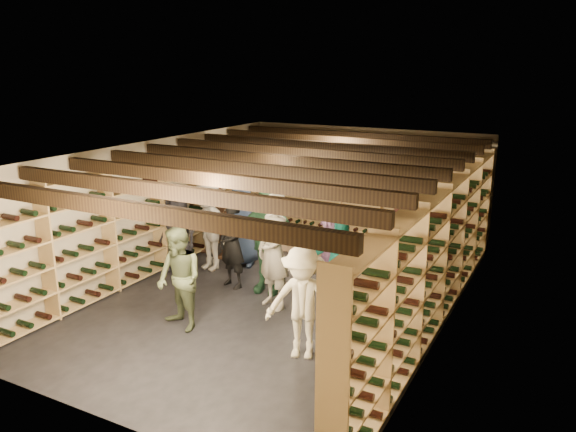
# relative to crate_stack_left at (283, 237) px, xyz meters

# --- Properties ---
(ground) EXTENTS (8.00, 8.00, 0.00)m
(ground) POSITION_rel_crate_stack_left_xyz_m (1.06, -2.08, -0.26)
(ground) COLOR black
(ground) RESTS_ON ground
(walls) EXTENTS (5.52, 8.02, 2.40)m
(walls) POSITION_rel_crate_stack_left_xyz_m (1.06, -2.08, 0.95)
(walls) COLOR #B5AA8D
(walls) RESTS_ON ground
(ceiling) EXTENTS (5.50, 8.00, 0.01)m
(ceiling) POSITION_rel_crate_stack_left_xyz_m (1.06, -2.08, 2.15)
(ceiling) COLOR beige
(ceiling) RESTS_ON walls
(ceiling_joists) EXTENTS (5.40, 7.12, 0.18)m
(ceiling_joists) POSITION_rel_crate_stack_left_xyz_m (1.06, -2.08, 2.01)
(ceiling_joists) COLOR black
(ceiling_joists) RESTS_ON ground
(wine_rack_left) EXTENTS (0.32, 7.50, 2.15)m
(wine_rack_left) POSITION_rel_crate_stack_left_xyz_m (-1.51, -2.08, 0.82)
(wine_rack_left) COLOR tan
(wine_rack_left) RESTS_ON ground
(wine_rack_right) EXTENTS (0.32, 7.50, 2.15)m
(wine_rack_right) POSITION_rel_crate_stack_left_xyz_m (3.63, -2.08, 0.82)
(wine_rack_right) COLOR tan
(wine_rack_right) RESTS_ON ground
(wine_rack_back) EXTENTS (4.70, 0.30, 2.15)m
(wine_rack_back) POSITION_rel_crate_stack_left_xyz_m (1.06, 1.75, 0.82)
(wine_rack_back) COLOR tan
(wine_rack_back) RESTS_ON ground
(crate_stack_left) EXTENTS (0.58, 0.49, 0.51)m
(crate_stack_left) POSITION_rel_crate_stack_left_xyz_m (0.00, 0.00, 0.00)
(crate_stack_left) COLOR tan
(crate_stack_left) RESTS_ON ground
(crate_stack_right) EXTENTS (0.54, 0.39, 0.51)m
(crate_stack_right) POSITION_rel_crate_stack_left_xyz_m (0.46, -0.03, 0.00)
(crate_stack_right) COLOR tan
(crate_stack_right) RESTS_ON ground
(crate_loose) EXTENTS (0.57, 0.45, 0.17)m
(crate_loose) POSITION_rel_crate_stack_left_xyz_m (1.00, -0.15, -0.17)
(crate_loose) COLOR tan
(crate_loose) RESTS_ON ground
(person_0) EXTENTS (0.78, 0.52, 1.56)m
(person_0) POSITION_rel_crate_stack_left_xyz_m (-1.12, -2.02, 0.52)
(person_0) COLOR black
(person_0) RESTS_ON ground
(person_1) EXTENTS (0.65, 0.51, 1.56)m
(person_1) POSITION_rel_crate_stack_left_xyz_m (0.21, -2.23, 0.53)
(person_1) COLOR black
(person_1) RESTS_ON ground
(person_2) EXTENTS (0.89, 0.79, 1.53)m
(person_2) POSITION_rel_crate_stack_left_xyz_m (0.43, -3.94, 0.51)
(person_2) COLOR #4A5636
(person_2) RESTS_ON ground
(person_3) EXTENTS (1.09, 0.80, 1.52)m
(person_3) POSITION_rel_crate_stack_left_xyz_m (2.35, -3.84, 0.50)
(person_3) COLOR beige
(person_3) RESTS_ON ground
(person_4) EXTENTS (1.02, 0.67, 1.62)m
(person_4) POSITION_rel_crate_stack_left_xyz_m (2.29, -2.47, 0.55)
(person_4) COLOR #178372
(person_4) RESTS_ON ground
(person_5) EXTENTS (1.84, 1.02, 1.89)m
(person_5) POSITION_rel_crate_stack_left_xyz_m (-1.06, -0.96, 0.69)
(person_5) COLOR brown
(person_5) RESTS_ON ground
(person_6) EXTENTS (0.91, 0.74, 1.60)m
(person_6) POSITION_rel_crate_stack_left_xyz_m (-0.24, -1.22, 0.55)
(person_6) COLOR #22304D
(person_6) RESTS_ON ground
(person_7) EXTENTS (0.80, 0.67, 1.85)m
(person_7) POSITION_rel_crate_stack_left_xyz_m (1.26, -2.64, 0.67)
(person_7) COLOR gray
(person_7) RESTS_ON ground
(person_8) EXTENTS (1.02, 0.88, 1.80)m
(person_8) POSITION_rel_crate_stack_left_xyz_m (3.06, -1.75, 0.64)
(person_8) COLOR #482219
(person_8) RESTS_ON ground
(person_9) EXTENTS (1.19, 0.85, 1.67)m
(person_9) POSITION_rel_crate_stack_left_xyz_m (-0.66, -1.72, 0.58)
(person_9) COLOR #AAA89B
(person_9) RESTS_ON ground
(person_10) EXTENTS (1.12, 0.57, 1.83)m
(person_10) POSITION_rel_crate_stack_left_xyz_m (0.83, -2.13, 0.66)
(person_10) COLOR #20462C
(person_10) RESTS_ON ground
(person_11) EXTENTS (1.43, 0.71, 1.48)m
(person_11) POSITION_rel_crate_stack_left_xyz_m (1.81, -1.67, 0.48)
(person_11) COLOR #7C517B
(person_11) RESTS_ON ground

